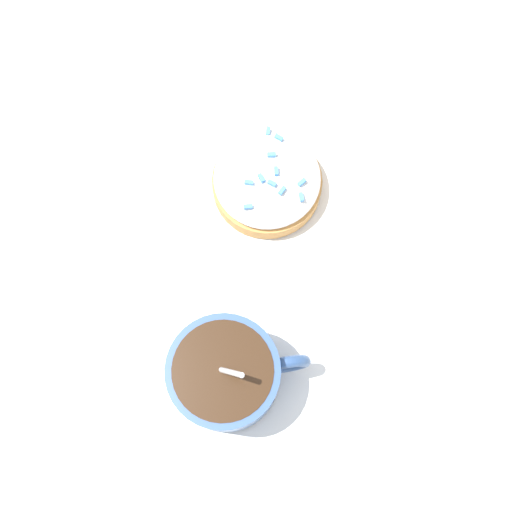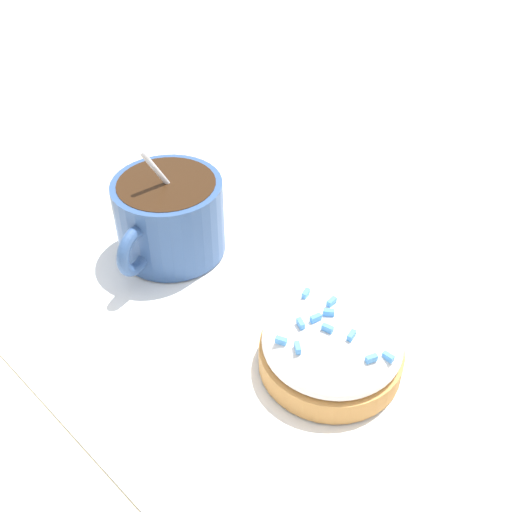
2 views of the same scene
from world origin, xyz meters
name	(u,v)px [view 1 (image 1 of 2)]	position (x,y,z in m)	size (l,w,h in m)	color
ground_plane	(246,281)	(0.00, 0.00, 0.00)	(3.00, 3.00, 0.00)	#C6B793
paper_napkin	(246,281)	(0.00, 0.00, 0.00)	(0.35, 0.34, 0.00)	white
coffee_cup	(226,374)	(-0.08, 0.01, 0.04)	(0.08, 0.11, 0.09)	#335184
frosted_pastry	(267,180)	(0.08, -0.01, 0.02)	(0.09, 0.09, 0.04)	#C18442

